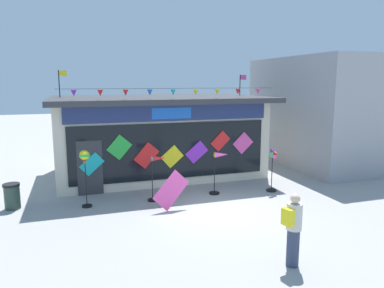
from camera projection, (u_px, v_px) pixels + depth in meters
name	position (u px, v px, depth m)	size (l,w,h in m)	color
ground_plane	(222.00, 210.00, 11.72)	(80.00, 80.00, 0.00)	#9E9B99
kite_shop_building	(158.00, 135.00, 16.27)	(8.96, 5.71, 4.55)	beige
wind_spinner_far_left	(85.00, 163.00, 11.79)	(0.33, 0.33, 1.91)	black
wind_spinner_left	(157.00, 170.00, 12.51)	(0.65, 0.34, 1.60)	black
wind_spinner_center_left	(219.00, 165.00, 13.30)	(0.72, 0.38, 1.57)	black
wind_spinner_center_right	(273.00, 165.00, 13.58)	(0.40, 0.38, 1.64)	black
person_near_camera	(293.00, 228.00, 8.04)	(0.47, 0.36, 1.68)	#333D56
trash_bin	(12.00, 196.00, 11.80)	(0.52, 0.52, 0.84)	#2D4238
display_kite_on_ground	(171.00, 190.00, 11.69)	(0.65, 0.03, 1.19)	#EA4CA3
neighbour_building	(330.00, 111.00, 18.45)	(5.40, 7.20, 5.25)	#99999E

